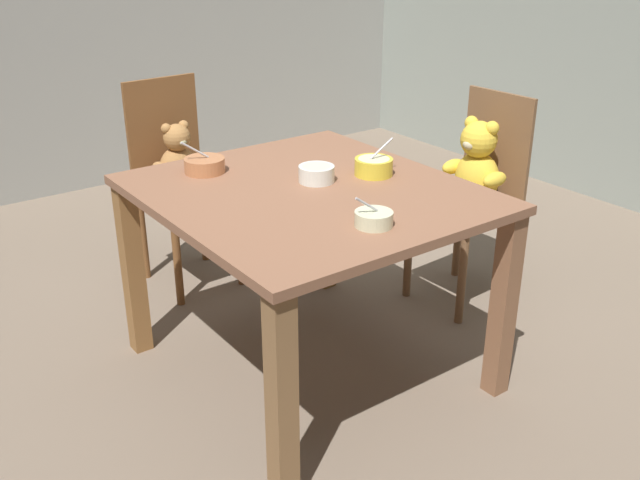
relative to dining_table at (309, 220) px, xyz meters
name	(u,v)px	position (x,y,z in m)	size (l,w,h in m)	color
ground_plane	(310,372)	(0.00, 0.00, -0.64)	(5.20, 5.20, 0.04)	#786757
dining_table	(309,220)	(0.00, 0.00, 0.00)	(1.15, 1.04, 0.74)	brown
teddy_chair_near_left	(180,173)	(-1.00, -0.02, -0.09)	(0.42, 0.40, 0.94)	brown
teddy_chair_far_center	(475,180)	(-0.07, 0.94, -0.06)	(0.40, 0.42, 0.92)	brown
porridge_bowl_cream_near_right	(374,218)	(0.38, -0.03, 0.14)	(0.12, 0.13, 0.11)	beige
porridge_bowl_white_center	(317,173)	(-0.05, 0.07, 0.15)	(0.13, 0.13, 0.06)	white
porridge_bowl_yellow_far_center	(374,166)	(0.01, 0.28, 0.15)	(0.14, 0.15, 0.13)	yellow
porridge_bowl_terracotta_near_left	(205,165)	(-0.38, -0.20, 0.14)	(0.15, 0.16, 0.13)	#BD7549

